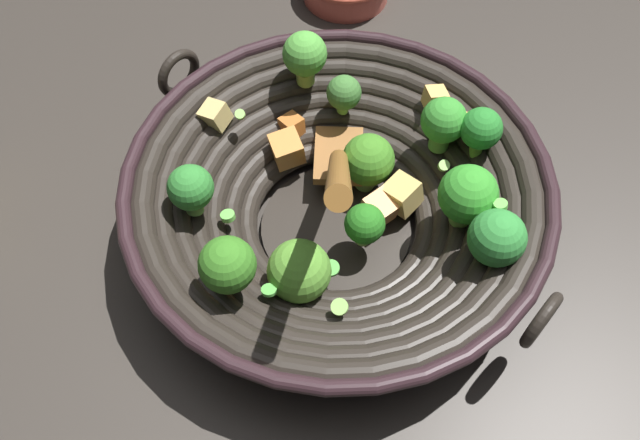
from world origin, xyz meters
The scene contains 2 objects.
ground_plane centered at (0.00, 0.00, 0.00)m, with size 4.00×4.00×0.00m, color #332D28.
wok centered at (0.00, 0.00, 0.06)m, with size 0.41×0.43×0.26m.
Camera 1 is at (0.20, 0.31, 0.59)m, focal length 37.87 mm.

